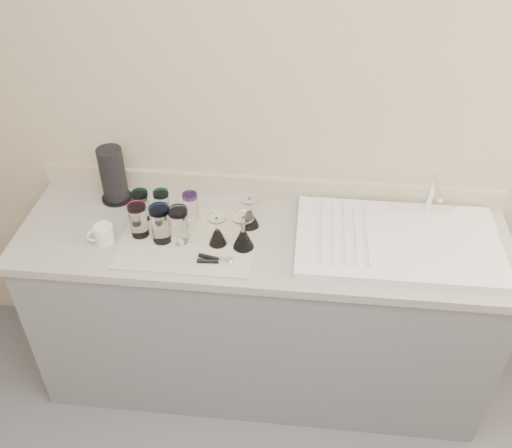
# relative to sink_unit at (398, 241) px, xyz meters

# --- Properties ---
(room_envelope) EXTENTS (3.54, 3.50, 2.52)m
(room_envelope) POSITION_rel_sink_unit_xyz_m (-0.55, -1.20, 0.64)
(room_envelope) COLOR #55555A
(room_envelope) RESTS_ON ground
(counter_unit) EXTENTS (2.06, 0.62, 0.90)m
(counter_unit) POSITION_rel_sink_unit_xyz_m (-0.55, -0.00, -0.47)
(counter_unit) COLOR slate
(counter_unit) RESTS_ON ground
(sink_unit) EXTENTS (0.82, 0.50, 0.22)m
(sink_unit) POSITION_rel_sink_unit_xyz_m (0.00, 0.00, 0.00)
(sink_unit) COLOR white
(sink_unit) RESTS_ON counter_unit
(dish_towel) EXTENTS (0.55, 0.42, 0.01)m
(dish_towel) POSITION_rel_sink_unit_xyz_m (-0.85, -0.06, -0.02)
(dish_towel) COLOR beige
(dish_towel) RESTS_ON counter_unit
(tumbler_teal) EXTENTS (0.07, 0.07, 0.14)m
(tumbler_teal) POSITION_rel_sink_unit_xyz_m (-1.07, 0.05, 0.06)
(tumbler_teal) COLOR white
(tumbler_teal) RESTS_ON dish_towel
(tumbler_cyan) EXTENTS (0.07, 0.07, 0.13)m
(tumbler_cyan) POSITION_rel_sink_unit_xyz_m (-0.99, 0.07, 0.06)
(tumbler_cyan) COLOR white
(tumbler_cyan) RESTS_ON dish_towel
(tumbler_purple) EXTENTS (0.06, 0.06, 0.13)m
(tumbler_purple) POSITION_rel_sink_unit_xyz_m (-0.87, 0.07, 0.05)
(tumbler_purple) COLOR white
(tumbler_purple) RESTS_ON dish_towel
(tumbler_magenta) EXTENTS (0.08, 0.08, 0.15)m
(tumbler_magenta) POSITION_rel_sink_unit_xyz_m (-1.06, -0.05, 0.07)
(tumbler_magenta) COLOR white
(tumbler_magenta) RESTS_ON dish_towel
(tumbler_blue) EXTENTS (0.08, 0.08, 0.16)m
(tumbler_blue) POSITION_rel_sink_unit_xyz_m (-0.96, -0.08, 0.07)
(tumbler_blue) COLOR white
(tumbler_blue) RESTS_ON dish_towel
(tumbler_lavender) EXTENTS (0.08, 0.08, 0.16)m
(tumbler_lavender) POSITION_rel_sink_unit_xyz_m (-0.88, -0.08, 0.07)
(tumbler_lavender) COLOR white
(tumbler_lavender) RESTS_ON dish_towel
(goblet_back_right) EXTENTS (0.08, 0.08, 0.14)m
(goblet_back_right) POSITION_rel_sink_unit_xyz_m (-0.61, 0.05, 0.04)
(goblet_back_right) COLOR white
(goblet_back_right) RESTS_ON dish_towel
(goblet_front_left) EXTENTS (0.07, 0.07, 0.13)m
(goblet_front_left) POSITION_rel_sink_unit_xyz_m (-0.73, -0.08, 0.03)
(goblet_front_left) COLOR white
(goblet_front_left) RESTS_ON dish_towel
(goblet_front_right) EXTENTS (0.09, 0.09, 0.15)m
(goblet_front_right) POSITION_rel_sink_unit_xyz_m (-0.62, -0.09, 0.04)
(goblet_front_right) COLOR white
(goblet_front_right) RESTS_ON dish_towel
(can_opener) EXTENTS (0.14, 0.05, 0.02)m
(can_opener) POSITION_rel_sink_unit_xyz_m (-0.72, -0.19, -0.00)
(can_opener) COLOR silver
(can_opener) RESTS_ON dish_towel
(white_mug) EXTENTS (0.12, 0.10, 0.08)m
(white_mug) POSITION_rel_sink_unit_xyz_m (-1.19, -0.11, 0.02)
(white_mug) COLOR white
(white_mug) RESTS_ON counter_unit
(paper_towel_roll) EXTENTS (0.14, 0.14, 0.26)m
(paper_towel_roll) POSITION_rel_sink_unit_xyz_m (-1.23, 0.19, 0.11)
(paper_towel_roll) COLOR black
(paper_towel_roll) RESTS_ON counter_unit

